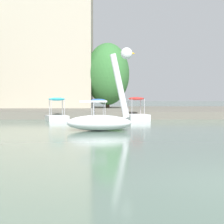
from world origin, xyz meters
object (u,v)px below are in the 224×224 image
object	(u,v)px
pedal_boat_cyan	(57,114)
swan_boat	(102,116)
pedal_boat_blue	(98,114)
pedal_boat_red	(136,114)
tree_willow_overhanging	(108,74)

from	to	relation	value
pedal_boat_cyan	swan_boat	bearing A→B (deg)	-71.01
pedal_boat_blue	pedal_boat_cyan	world-z (taller)	pedal_boat_cyan
pedal_boat_blue	swan_boat	bearing A→B (deg)	-88.03
pedal_boat_red	pedal_boat_blue	size ratio (longest dim) A/B	1.23
pedal_boat_cyan	tree_willow_overhanging	distance (m)	15.53
pedal_boat_red	tree_willow_overhanging	distance (m)	15.20
swan_boat	pedal_boat_red	xyz separation A→B (m)	(2.21, 8.80, -0.22)
swan_boat	pedal_boat_blue	world-z (taller)	swan_boat
pedal_boat_blue	tree_willow_overhanging	xyz separation A→B (m)	(0.69, 15.20, 3.53)
pedal_boat_blue	pedal_boat_cyan	bearing A→B (deg)	170.34
pedal_boat_red	pedal_boat_blue	xyz separation A→B (m)	(-2.49, -0.52, -0.00)
pedal_boat_red	pedal_boat_blue	world-z (taller)	pedal_boat_red
swan_boat	pedal_boat_red	distance (m)	9.07
pedal_boat_blue	pedal_boat_cyan	distance (m)	2.76
pedal_boat_blue	tree_willow_overhanging	size ratio (longest dim) A/B	0.30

